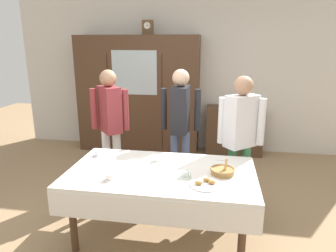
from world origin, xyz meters
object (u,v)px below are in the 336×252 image
object	(u,v)px
bread_basket	(223,171)
pastry_plate	(205,184)
book_stack	(236,105)
person_behind_table_left	(110,118)
person_behind_table_right	(180,118)
wall_cabinet	(138,95)
tea_cup_back_edge	(110,177)
person_near_right_end	(241,131)
tea_cup_near_left	(185,174)
tea_cup_center	(157,159)
bookshelf_low	(234,130)
spoon_front_edge	(126,171)
spoon_center	(224,160)
spoon_mid_right	(77,179)
tea_cup_mid_left	(98,153)
mantel_clock	(148,27)
dining_table	(161,180)

from	to	relation	value
bread_basket	pastry_plate	size ratio (longest dim) A/B	0.86
book_stack	person_behind_table_left	distance (m)	2.35
book_stack	person_behind_table_right	world-z (taller)	person_behind_table_right
wall_cabinet	person_behind_table_right	bearing A→B (deg)	-56.90
tea_cup_back_edge	person_near_right_end	distance (m)	1.58
person_behind_table_right	tea_cup_near_left	bearing A→B (deg)	-80.75
pastry_plate	tea_cup_center	bearing A→B (deg)	138.49
bookshelf_low	tea_cup_center	distance (m)	2.57
spoon_front_edge	spoon_center	distance (m)	1.05
tea_cup_center	spoon_mid_right	distance (m)	0.85
tea_cup_center	tea_cup_back_edge	bearing A→B (deg)	-123.17
bread_basket	bookshelf_low	bearing A→B (deg)	84.92
tea_cup_mid_left	spoon_center	world-z (taller)	tea_cup_mid_left
tea_cup_near_left	spoon_front_edge	bearing A→B (deg)	177.33
spoon_front_edge	person_near_right_end	size ratio (longest dim) A/B	0.07
book_stack	spoon_mid_right	distance (m)	3.32
tea_cup_back_edge	mantel_clock	bearing A→B (deg)	95.50
spoon_center	person_behind_table_right	world-z (taller)	person_behind_table_right
dining_table	pastry_plate	bearing A→B (deg)	-25.36
tea_cup_back_edge	bookshelf_low	bearing A→B (deg)	66.50
tea_cup_mid_left	pastry_plate	bearing A→B (deg)	-23.79
tea_cup_near_left	person_behind_table_left	size ratio (longest dim) A/B	0.08
dining_table	person_behind_table_right	size ratio (longest dim) A/B	1.13
spoon_front_edge	person_behind_table_right	bearing A→B (deg)	71.79
pastry_plate	spoon_mid_right	distance (m)	1.19
pastry_plate	person_behind_table_left	size ratio (longest dim) A/B	0.17
person_behind_table_right	person_behind_table_left	world-z (taller)	person_behind_table_right
tea_cup_near_left	tea_cup_back_edge	bearing A→B (deg)	-165.37
spoon_mid_right	bookshelf_low	bearing A→B (deg)	61.86
tea_cup_center	wall_cabinet	bearing A→B (deg)	109.13
book_stack	tea_cup_center	size ratio (longest dim) A/B	1.72
wall_cabinet	bread_basket	bearing A→B (deg)	-59.49
book_stack	spoon_front_edge	bearing A→B (deg)	-113.50
bookshelf_low	person_behind_table_left	distance (m)	2.41
person_behind_table_right	spoon_front_edge	bearing A→B (deg)	-108.21
book_stack	spoon_mid_right	bearing A→B (deg)	-118.14
mantel_clock	person_near_right_end	size ratio (longest dim) A/B	0.15
tea_cup_center	tea_cup_mid_left	size ratio (longest dim) A/B	1.00
tea_cup_mid_left	spoon_center	size ratio (longest dim) A/B	1.09
tea_cup_back_edge	person_behind_table_right	xyz separation A→B (m)	(0.48, 1.39, 0.24)
mantel_clock	tea_cup_mid_left	xyz separation A→B (m)	(-0.07, -2.27, -1.43)
tea_cup_center	tea_cup_near_left	size ratio (longest dim) A/B	1.00
bread_basket	person_near_right_end	xyz separation A→B (m)	(0.20, 0.67, 0.21)
book_stack	person_behind_table_left	xyz separation A→B (m)	(-1.70, -1.61, 0.09)
wall_cabinet	bread_basket	distance (m)	2.96
mantel_clock	book_stack	distance (m)	2.00
wall_cabinet	tea_cup_mid_left	size ratio (longest dim) A/B	16.68
person_behind_table_left	dining_table	bearing A→B (deg)	-49.60
mantel_clock	spoon_center	xyz separation A→B (m)	(1.31, -2.19, -1.46)
book_stack	spoon_mid_right	world-z (taller)	book_stack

